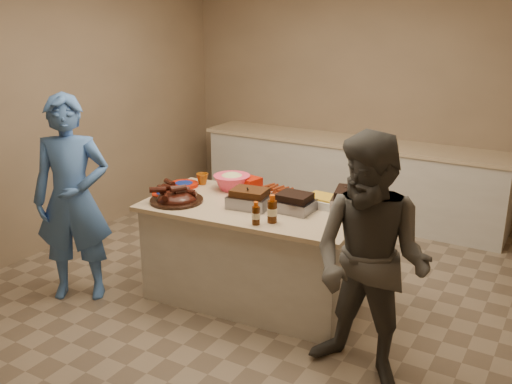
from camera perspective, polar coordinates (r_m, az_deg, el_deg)
The scene contains 20 objects.
room at distance 5.04m, azimuth -0.29°, elevation -9.68°, with size 4.50×5.00×2.70m, color #91795D, non-canonical shape.
back_counter at distance 6.73m, azimuth 9.35°, elevation 1.41°, with size 3.60×0.64×0.90m, color beige, non-canonical shape.
island at distance 4.91m, azimuth -0.30°, elevation -10.52°, with size 1.75×0.92×0.83m, color beige, non-canonical shape.
rib_platter at distance 4.71m, azimuth -7.94°, elevation -0.95°, with size 0.44×0.44×0.17m, color #39130B, non-canonical shape.
pulled_pork_tray at distance 4.53m, azimuth -0.65°, elevation -1.52°, with size 0.32×0.24×0.10m, color #47230F.
brisket_tray at distance 4.46m, azimuth 3.83°, elevation -1.90°, with size 0.29×0.24×0.09m, color black.
roasting_pan at distance 4.49m, azimuth 9.63°, elevation -1.97°, with size 0.31×0.31×0.13m, color gray.
coleslaw_bowl at distance 4.98m, azimuth -2.42°, elevation 0.27°, with size 0.32×0.32×0.22m, color #FF4061, non-canonical shape.
sausage_plate at distance 4.86m, azimuth 2.21°, elevation -0.18°, with size 0.32×0.32×0.05m, color silver.
mac_cheese_dish at distance 4.60m, azimuth 6.89°, elevation -1.36°, with size 0.31×0.23×0.08m, color gold.
bbq_bottle_a at distance 4.22m, azimuth 1.61°, elevation -3.04°, with size 0.07×0.07×0.21m, color #3C1A05.
bbq_bottle_b at distance 4.18m, azimuth -0.01°, elevation -3.26°, with size 0.06×0.06×0.17m, color #3C1A05.
mustard_bottle at distance 4.69m, azimuth -0.51°, elevation -0.87°, with size 0.05×0.05×0.13m, color #EBB204.
sauce_bowl at distance 4.83m, azimuth 0.99°, elevation -0.30°, with size 0.13×0.04×0.13m, color silver.
plate_stack_large at distance 5.10m, azimuth -7.21°, elevation 0.57°, with size 0.25×0.25×0.03m, color #A91603.
plate_stack_small at distance 4.85m, azimuth -9.21°, elevation -0.43°, with size 0.19×0.19×0.03m, color #A91603.
plastic_cup at distance 5.14m, azimuth -5.37°, elevation 0.78°, with size 0.11×0.10×0.11m, color #93480A.
basket_stack at distance 4.98m, azimuth -0.87°, elevation 0.28°, with size 0.22×0.16×0.11m, color #A91603.
guest_blue at distance 5.19m, azimuth -16.96°, elevation -9.69°, with size 0.63×1.71×0.41m, color #416DB9.
guest_gray at distance 4.07m, azimuth 10.60°, elevation -17.54°, with size 0.80×1.65×0.63m, color #52504B.
Camera 1 is at (2.29, -3.84, 2.34)m, focal length 40.00 mm.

